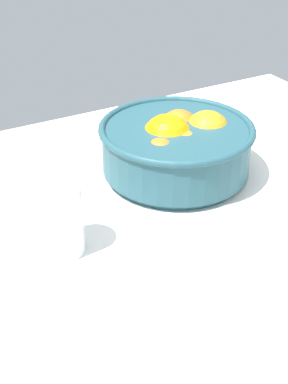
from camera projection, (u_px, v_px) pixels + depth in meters
ground_plane at (137, 239)px, 83.16cm from camera, size 124.73×88.14×3.00cm
fruit_bowl at (177, 147)px, 94.13cm from camera, size 26.54×26.54×11.10cm
juice_glass at (59, 223)px, 76.08cm from camera, size 6.74×6.74×10.50cm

